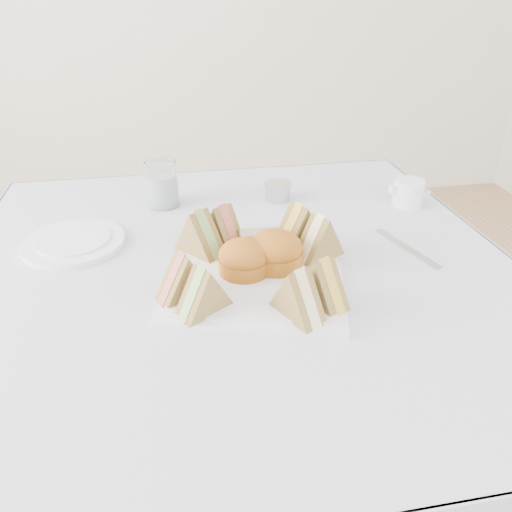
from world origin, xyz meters
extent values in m
cube|color=brown|center=(0.00, 0.00, 0.37)|extent=(0.90, 0.90, 0.74)
cube|color=#B3BACF|center=(0.00, 0.00, 0.74)|extent=(1.02, 1.02, 0.01)
cube|color=white|center=(0.02, -0.06, 0.75)|extent=(0.36, 0.36, 0.01)
cylinder|color=#A47425|center=(0.00, -0.05, 0.79)|extent=(0.10, 0.10, 0.06)
cylinder|color=#A47425|center=(0.06, -0.04, 0.79)|extent=(0.10, 0.10, 0.06)
cube|color=tan|center=(0.05, 0.02, 0.78)|extent=(0.09, 0.04, 0.04)
cylinder|color=white|center=(-0.31, 0.13, 0.75)|extent=(0.26, 0.26, 0.01)
cylinder|color=white|center=(-0.13, 0.30, 0.80)|extent=(0.09, 0.09, 0.10)
cylinder|color=#B2B2B2|center=(0.14, 0.28, 0.76)|extent=(0.09, 0.09, 0.04)
cube|color=#B2B2B2|center=(0.33, 0.00, 0.75)|extent=(0.06, 0.17, 0.00)
cube|color=#B2B2B2|center=(0.16, -0.03, 0.75)|extent=(0.05, 0.18, 0.00)
cylinder|color=white|center=(0.42, 0.20, 0.78)|extent=(0.07, 0.07, 0.06)
camera|label=1|loc=(-0.11, -0.78, 1.21)|focal=35.00mm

